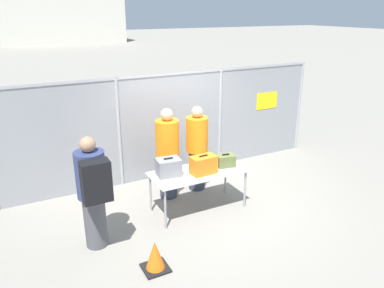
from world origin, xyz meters
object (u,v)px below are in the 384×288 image
(suitcase_orange, at_px, (203,165))
(suitcase_olive, at_px, (226,161))
(suitcase_grey, at_px, (169,167))
(traffic_cone, at_px, (155,257))
(utility_trailer, at_px, (177,118))
(inspection_table, at_px, (198,174))
(security_worker_far, at_px, (197,147))
(security_worker_near, at_px, (168,153))
(traveler_hooded, at_px, (93,190))

(suitcase_orange, height_order, suitcase_olive, suitcase_orange)
(suitcase_grey, relative_size, traffic_cone, 0.96)
(suitcase_olive, relative_size, utility_trailer, 0.09)
(traffic_cone, bearing_deg, suitcase_olive, 32.30)
(suitcase_grey, bearing_deg, utility_trailer, 63.10)
(utility_trailer, bearing_deg, suitcase_grey, -116.90)
(utility_trailer, bearing_deg, suitcase_orange, -109.63)
(inspection_table, distance_m, traffic_cone, 1.88)
(suitcase_orange, xyz_separation_m, security_worker_far, (0.34, 0.87, -0.02))
(security_worker_near, xyz_separation_m, security_worker_far, (0.66, 0.06, -0.02))
(security_worker_far, height_order, utility_trailer, security_worker_far)
(suitcase_grey, xyz_separation_m, suitcase_orange, (0.57, -0.21, 0.01))
(suitcase_orange, relative_size, traffic_cone, 1.01)
(utility_trailer, bearing_deg, security_worker_far, -109.24)
(suitcase_orange, xyz_separation_m, suitcase_olive, (0.52, 0.09, -0.05))
(utility_trailer, bearing_deg, security_worker_near, -117.57)
(utility_trailer, relative_size, traffic_cone, 9.37)
(suitcase_grey, distance_m, utility_trailer, 4.83)
(utility_trailer, bearing_deg, traveler_hooded, -127.21)
(traveler_hooded, bearing_deg, suitcase_grey, 1.41)
(utility_trailer, bearing_deg, suitcase_olive, -103.84)
(inspection_table, xyz_separation_m, traveler_hooded, (-1.93, -0.32, 0.29))
(suitcase_orange, xyz_separation_m, utility_trailer, (1.60, 4.49, -0.51))
(suitcase_grey, relative_size, security_worker_near, 0.24)
(traffic_cone, bearing_deg, utility_trailer, 61.97)
(traveler_hooded, height_order, security_worker_far, traveler_hooded)
(security_worker_near, bearing_deg, traveler_hooded, 13.83)
(suitcase_orange, distance_m, utility_trailer, 4.80)
(suitcase_olive, bearing_deg, suitcase_grey, 173.79)
(suitcase_orange, height_order, traveler_hooded, traveler_hooded)
(traveler_hooded, bearing_deg, suitcase_orange, -9.28)
(traveler_hooded, distance_m, security_worker_far, 2.54)
(suitcase_olive, distance_m, traffic_cone, 2.34)
(inspection_table, relative_size, suitcase_orange, 3.77)
(security_worker_far, bearing_deg, utility_trailer, -104.28)
(security_worker_near, bearing_deg, security_worker_far, 167.07)
(suitcase_orange, xyz_separation_m, traveler_hooded, (-1.96, -0.20, 0.07))
(suitcase_grey, distance_m, security_worker_far, 1.12)
(inspection_table, height_order, traffic_cone, inspection_table)
(inspection_table, relative_size, suitcase_olive, 4.73)
(security_worker_near, bearing_deg, utility_trailer, -135.50)
(suitcase_grey, xyz_separation_m, traffic_cone, (-0.81, -1.32, -0.70))
(security_worker_near, bearing_deg, suitcase_grey, 49.38)
(suitcase_olive, xyz_separation_m, traveler_hooded, (-2.48, -0.30, 0.12))
(utility_trailer, bearing_deg, inspection_table, -110.52)
(security_worker_far, relative_size, utility_trailer, 0.41)
(inspection_table, height_order, suitcase_grey, suitcase_grey)
(security_worker_far, bearing_deg, suitcase_orange, 73.75)
(inspection_table, height_order, security_worker_far, security_worker_far)
(suitcase_olive, height_order, utility_trailer, suitcase_olive)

